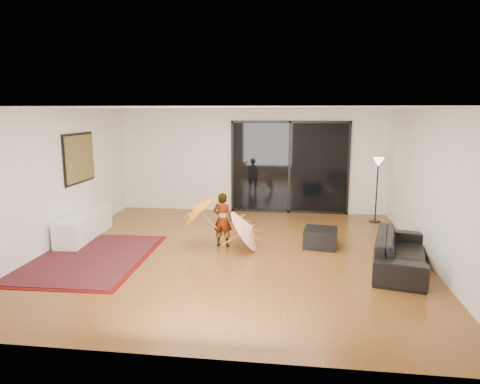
% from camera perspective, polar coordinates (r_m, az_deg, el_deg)
% --- Properties ---
extents(floor, '(7.00, 7.00, 0.00)m').
position_cam_1_polar(floor, '(8.17, -1.02, -8.16)').
color(floor, brown).
rests_on(floor, ground).
extents(ceiling, '(7.00, 7.00, 0.00)m').
position_cam_1_polar(ceiling, '(7.73, -1.08, 11.13)').
color(ceiling, white).
rests_on(ceiling, wall_back).
extents(wall_back, '(7.00, 0.00, 7.00)m').
position_cam_1_polar(wall_back, '(11.28, 1.53, 4.15)').
color(wall_back, silver).
rests_on(wall_back, floor).
extents(wall_front, '(7.00, 0.00, 7.00)m').
position_cam_1_polar(wall_front, '(4.49, -7.56, -6.21)').
color(wall_front, silver).
rests_on(wall_front, floor).
extents(wall_left, '(0.00, 7.00, 7.00)m').
position_cam_1_polar(wall_left, '(9.03, -23.62, 1.58)').
color(wall_left, silver).
rests_on(wall_left, floor).
extents(wall_right, '(0.00, 7.00, 7.00)m').
position_cam_1_polar(wall_right, '(8.11, 24.22, 0.58)').
color(wall_right, silver).
rests_on(wall_right, floor).
extents(sliding_door, '(3.06, 0.07, 2.40)m').
position_cam_1_polar(sliding_door, '(11.21, 6.61, 3.27)').
color(sliding_door, black).
rests_on(sliding_door, wall_back).
extents(painting, '(0.04, 1.28, 1.08)m').
position_cam_1_polar(painting, '(9.84, -20.61, 4.25)').
color(painting, black).
rests_on(painting, wall_left).
extents(media_console, '(0.62, 1.97, 0.54)m').
position_cam_1_polar(media_console, '(9.64, -20.03, -4.20)').
color(media_console, white).
rests_on(media_console, floor).
extents(speaker, '(0.34, 0.34, 0.35)m').
position_cam_1_polar(speaker, '(9.00, -22.26, -6.03)').
color(speaker, '#424244').
rests_on(speaker, floor).
extents(persian_rug, '(2.16, 2.97, 0.02)m').
position_cam_1_polar(persian_rug, '(8.36, -19.47, -8.28)').
color(persian_rug, '#5C0907').
rests_on(persian_rug, floor).
extents(sofa, '(1.25, 2.18, 0.60)m').
position_cam_1_polar(sofa, '(7.81, 20.63, -7.47)').
color(sofa, black).
rests_on(sofa, floor).
extents(ottoman, '(0.71, 0.71, 0.36)m').
position_cam_1_polar(ottoman, '(8.65, 10.70, -6.01)').
color(ottoman, black).
rests_on(ottoman, floor).
extents(floor_lamp, '(0.27, 0.27, 1.56)m').
position_cam_1_polar(floor_lamp, '(10.68, 17.91, 2.63)').
color(floor_lamp, black).
rests_on(floor_lamp, floor).
extents(child, '(0.43, 0.32, 1.08)m').
position_cam_1_polar(child, '(8.45, -2.34, -3.71)').
color(child, '#999999').
rests_on(child, floor).
extents(parasol_orange, '(0.75, 0.89, 0.89)m').
position_cam_1_polar(parasol_orange, '(8.46, -6.08, -2.38)').
color(parasol_orange, orange).
rests_on(parasol_orange, child).
extents(parasol_white, '(0.65, 0.88, 0.95)m').
position_cam_1_polar(parasol_white, '(8.23, 1.62, -4.34)').
color(parasol_white, white).
rests_on(parasol_white, floor).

